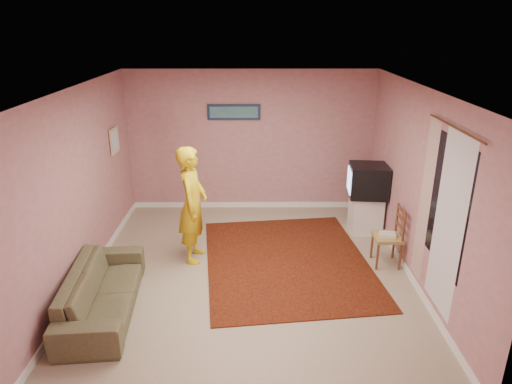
{
  "coord_description": "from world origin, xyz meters",
  "views": [
    {
      "loc": [
        0.07,
        -5.66,
        3.38
      ],
      "look_at": [
        0.09,
        0.6,
        1.02
      ],
      "focal_mm": 32.0,
      "sensor_mm": 36.0,
      "label": 1
    }
  ],
  "objects_px": {
    "chair_a": "(364,194)",
    "person": "(193,205)",
    "sofa": "(102,291)",
    "chair_b": "(388,230)",
    "crt_tv": "(368,181)",
    "tv_cabinet": "(366,213)"
  },
  "relations": [
    {
      "from": "chair_a",
      "to": "person",
      "type": "bearing_deg",
      "value": -160.77
    },
    {
      "from": "sofa",
      "to": "chair_a",
      "type": "bearing_deg",
      "value": -61.1
    },
    {
      "from": "sofa",
      "to": "person",
      "type": "bearing_deg",
      "value": -41.1
    },
    {
      "from": "chair_b",
      "to": "chair_a",
      "type": "bearing_deg",
      "value": -177.82
    },
    {
      "from": "chair_a",
      "to": "sofa",
      "type": "distance_m",
      "value": 4.55
    },
    {
      "from": "crt_tv",
      "to": "person",
      "type": "distance_m",
      "value": 2.93
    },
    {
      "from": "tv_cabinet",
      "to": "crt_tv",
      "type": "xyz_separation_m",
      "value": [
        -0.01,
        0.0,
        0.59
      ]
    },
    {
      "from": "tv_cabinet",
      "to": "person",
      "type": "xyz_separation_m",
      "value": [
        -2.78,
        -0.94,
        0.55
      ]
    },
    {
      "from": "tv_cabinet",
      "to": "chair_a",
      "type": "xyz_separation_m",
      "value": [
        0.01,
        0.27,
        0.25
      ]
    },
    {
      "from": "tv_cabinet",
      "to": "person",
      "type": "bearing_deg",
      "value": -161.29
    },
    {
      "from": "person",
      "to": "tv_cabinet",
      "type": "bearing_deg",
      "value": -66.37
    },
    {
      "from": "crt_tv",
      "to": "chair_a",
      "type": "distance_m",
      "value": 0.43
    },
    {
      "from": "chair_b",
      "to": "person",
      "type": "bearing_deg",
      "value": -93.25
    },
    {
      "from": "tv_cabinet",
      "to": "sofa",
      "type": "xyz_separation_m",
      "value": [
        -3.75,
        -2.28,
        -0.04
      ]
    },
    {
      "from": "crt_tv",
      "to": "chair_a",
      "type": "relative_size",
      "value": 1.32
    },
    {
      "from": "crt_tv",
      "to": "chair_b",
      "type": "height_order",
      "value": "crt_tv"
    },
    {
      "from": "crt_tv",
      "to": "person",
      "type": "height_order",
      "value": "person"
    },
    {
      "from": "chair_a",
      "to": "person",
      "type": "height_order",
      "value": "person"
    },
    {
      "from": "chair_a",
      "to": "tv_cabinet",
      "type": "bearing_deg",
      "value": -96.09
    },
    {
      "from": "chair_b",
      "to": "sofa",
      "type": "height_order",
      "value": "chair_b"
    },
    {
      "from": "crt_tv",
      "to": "tv_cabinet",
      "type": "bearing_deg",
      "value": -0.0
    },
    {
      "from": "tv_cabinet",
      "to": "crt_tv",
      "type": "relative_size",
      "value": 0.96
    }
  ]
}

